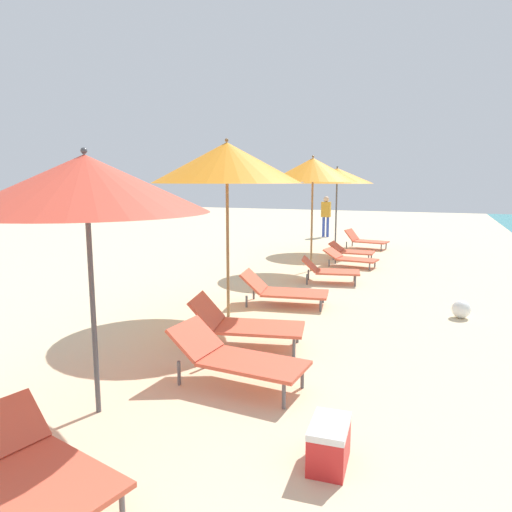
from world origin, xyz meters
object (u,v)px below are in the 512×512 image
Objects in this scene: lounger_fifth_inland at (329,270)px; cooler_box at (329,444)px; beach_ball at (461,309)px; umbrella_fifth at (313,170)px; lounger_fifth_shoreside at (350,258)px; lounger_farthest_shoreside at (365,240)px; lounger_third_inland at (31,467)px; person_walking_near at (326,212)px; umbrella_farthest at (337,176)px; umbrella_fourth at (227,163)px; lounger_fourth_inland at (244,323)px; lounger_fourth_shoreside at (283,290)px; lounger_farthest_inland at (351,251)px; umbrella_third at (86,184)px; lounger_third_shoreside at (236,356)px.

lounger_fifth_inland is 2.77× the size of cooler_box.
umbrella_fifth is at bearing 137.66° from beach_ball.
lounger_farthest_shoreside reaches higher than lounger_fifth_shoreside.
lounger_fifth_shoreside is at bearing -78.13° from lounger_farthest_shoreside.
lounger_third_inland is 16.41m from person_walking_near.
umbrella_farthest reaches higher than lounger_farthest_shoreside.
umbrella_fourth is at bearing -91.18° from umbrella_farthest.
umbrella_farthest is at bearing 106.19° from lounger_third_inland.
umbrella_fifth is at bearing -88.27° from umbrella_farthest.
umbrella_farthest is (-0.83, 4.59, 2.09)m from lounger_fifth_inland.
lounger_third_inland reaches higher than lounger_fifth_shoreside.
lounger_fourth_inland is 10.09m from lounger_farthest_shoreside.
umbrella_fifth reaches higher than lounger_fourth_shoreside.
lounger_farthest_inland reaches higher than beach_ball.
person_walking_near is (-2.03, 8.41, 0.69)m from lounger_fifth_inland.
lounger_fourth_shoreside is 5.49× the size of beach_ball.
lounger_farthest_shoreside is at bearing 86.44° from umbrella_third.
lounger_fourth_shoreside is 1.21× the size of lounger_fifth_inland.
lounger_fourth_inland is 4.42m from lounger_fifth_inland.
lounger_third_inland is 0.87× the size of lounger_fourth_shoreside.
beach_ball is (4.66, -10.27, -0.83)m from person_walking_near.
lounger_fifth_inland is at bearing -79.71° from lounger_farthest_shoreside.
person_walking_near is at bearing 89.70° from lounger_fourth_shoreside.
lounger_fourth_shoreside is at bearing 7.58° from person_walking_near.
umbrella_fifth is at bearing -122.68° from lounger_fifth_shoreside.
lounger_fourth_inland is 3.30× the size of cooler_box.
umbrella_third is at bearing -129.95° from lounger_third_shoreside.
beach_ball is (2.42, 3.72, -0.19)m from lounger_third_shoreside.
lounger_farthest_inland is (-0.12, 3.38, -0.05)m from lounger_fifth_inland.
umbrella_third reaches higher than person_walking_near.
lounger_fourth_inland reaches higher than lounger_farthest_shoreside.
lounger_fourth_inland is at bearing -90.47° from lounger_farthest_inland.
lounger_fifth_shoreside is at bearing 99.10° from cooler_box.
lounger_fourth_shoreside reaches higher than lounger_fifth_shoreside.
umbrella_farthest is at bearing 100.40° from lounger_third_shoreside.
lounger_farthest_shoreside is 12.42m from cooler_box.
beach_ball is at bearing -3.71° from lounger_fourth_shoreside.
person_walking_near is 5.43× the size of beach_ball.
person_walking_near is at bearing 107.44° from umbrella_farthest.
umbrella_fifth is at bearing 83.52° from lounger_fourth_inland.
lounger_fourth_inland is (0.20, -2.28, 0.06)m from lounger_fourth_shoreside.
person_walking_near is at bearing 103.15° from cooler_box.
lounger_third_inland is 2.91× the size of cooler_box.
umbrella_farthest reaches higher than lounger_third_shoreside.
lounger_fourth_inland is 3.81m from beach_ball.
lounger_farthest_inland is (-0.19, 1.23, 0.01)m from lounger_fifth_shoreside.
umbrella_farthest reaches higher than lounger_fourth_shoreside.
lounger_third_inland is 12.67m from umbrella_farthest.
lounger_third_inland is (-0.51, -2.31, -0.03)m from lounger_third_shoreside.
lounger_fifth_inland reaches higher than lounger_farthest_inland.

